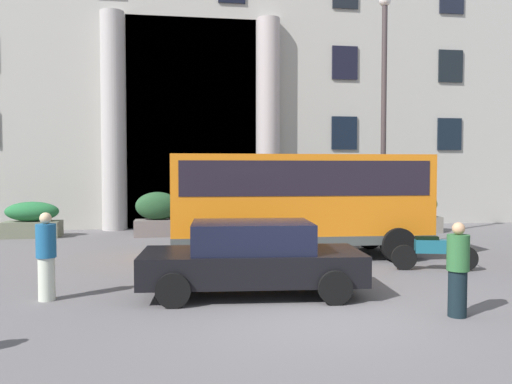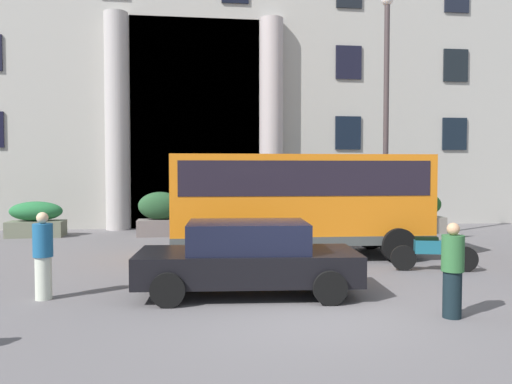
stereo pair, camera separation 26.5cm
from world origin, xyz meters
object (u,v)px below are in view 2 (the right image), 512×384
(bus_stop_sign, at_px, (422,191))
(hedge_planter_entrance_right, at_px, (160,215))
(lamppost_plaza_centre, at_px, (386,99))
(hedge_planter_far_east, at_px, (36,220))
(pedestrian_man_crossing, at_px, (43,256))
(pedestrian_woman_with_bag, at_px, (453,270))
(hedge_planter_west, at_px, (421,213))
(parked_sedan_far, at_px, (248,257))
(hedge_planter_entrance_left, at_px, (292,216))
(orange_minibus, at_px, (299,196))
(scooter_by_planter, at_px, (432,252))

(bus_stop_sign, relative_size, hedge_planter_entrance_right, 1.72)
(bus_stop_sign, height_order, lamppost_plaza_centre, lamppost_plaza_centre)
(hedge_planter_far_east, bearing_deg, bus_stop_sign, -14.60)
(pedestrian_man_crossing, bearing_deg, lamppost_plaza_centre, -76.12)
(hedge_planter_entrance_right, bearing_deg, pedestrian_woman_with_bag, -64.55)
(hedge_planter_west, distance_m, parked_sedan_far, 11.75)
(hedge_planter_entrance_right, bearing_deg, bus_stop_sign, -19.47)
(bus_stop_sign, xyz_separation_m, hedge_planter_entrance_right, (-8.61, 3.04, -0.95))
(hedge_planter_far_east, relative_size, lamppost_plaza_centre, 0.23)
(bus_stop_sign, bearing_deg, hedge_planter_west, 65.36)
(hedge_planter_entrance_left, bearing_deg, bus_stop_sign, -40.79)
(hedge_planter_entrance_right, distance_m, lamppost_plaza_centre, 8.92)
(parked_sedan_far, relative_size, pedestrian_woman_with_bag, 2.78)
(hedge_planter_entrance_right, relative_size, hedge_planter_entrance_left, 0.83)
(hedge_planter_entrance_left, distance_m, pedestrian_man_crossing, 11.29)
(orange_minibus, distance_m, bus_stop_sign, 4.94)
(hedge_planter_far_east, bearing_deg, parked_sedan_far, -55.19)
(hedge_planter_entrance_right, bearing_deg, orange_minibus, -50.87)
(hedge_planter_west, relative_size, hedge_planter_entrance_left, 0.85)
(scooter_by_planter, bearing_deg, hedge_planter_entrance_right, 146.46)
(parked_sedan_far, xyz_separation_m, pedestrian_man_crossing, (-3.82, 0.10, 0.10))
(hedge_planter_far_east, bearing_deg, pedestrian_woman_with_bag, -49.75)
(orange_minibus, bearing_deg, bus_stop_sign, 25.56)
(pedestrian_woman_with_bag, distance_m, lamppost_plaza_centre, 9.92)
(orange_minibus, distance_m, hedge_planter_entrance_right, 6.52)
(lamppost_plaza_centre, bearing_deg, orange_minibus, -143.26)
(orange_minibus, relative_size, scooter_by_planter, 3.53)
(hedge_planter_far_east, xyz_separation_m, hedge_planter_west, (14.31, -0.62, 0.14))
(parked_sedan_far, bearing_deg, bus_stop_sign, 47.65)
(scooter_by_planter, distance_m, pedestrian_man_crossing, 8.59)
(orange_minibus, relative_size, lamppost_plaza_centre, 0.85)
(orange_minibus, xyz_separation_m, hedge_planter_entrance_right, (-4.07, 5.01, -0.90))
(hedge_planter_entrance_right, xyz_separation_m, lamppost_plaza_centre, (7.62, -2.36, 3.99))
(hedge_planter_far_east, xyz_separation_m, lamppost_plaza_centre, (12.04, -2.71, 4.16))
(hedge_planter_entrance_right, relative_size, parked_sedan_far, 0.38)
(bus_stop_sign, relative_size, pedestrian_woman_with_bag, 1.80)
(hedge_planter_far_east, height_order, hedge_planter_west, hedge_planter_west)
(scooter_by_planter, distance_m, pedestrian_woman_with_bag, 3.99)
(hedge_planter_entrance_right, xyz_separation_m, pedestrian_woman_with_bag, (5.30, -11.14, 0.00))
(hedge_planter_west, distance_m, lamppost_plaza_centre, 5.06)
(parked_sedan_far, xyz_separation_m, lamppost_plaza_centre, (5.45, 6.77, 4.05))
(hedge_planter_far_east, distance_m, pedestrian_man_crossing, 9.79)
(hedge_planter_entrance_left, bearing_deg, pedestrian_man_crossing, -125.53)
(orange_minibus, bearing_deg, hedge_planter_west, 41.34)
(hedge_planter_entrance_left, distance_m, scooter_by_planter, 7.83)
(pedestrian_man_crossing, distance_m, lamppost_plaza_centre, 12.09)
(hedge_planter_west, xyz_separation_m, parked_sedan_far, (-7.71, -8.86, -0.03))
(hedge_planter_west, bearing_deg, hedge_planter_entrance_left, 175.15)
(pedestrian_man_crossing, bearing_deg, parked_sedan_far, -113.33)
(orange_minibus, relative_size, parked_sedan_far, 1.61)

